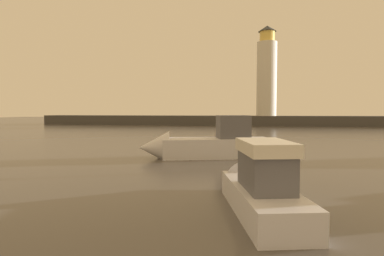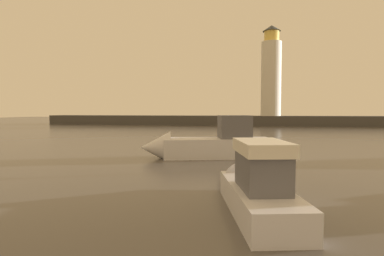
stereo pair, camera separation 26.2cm
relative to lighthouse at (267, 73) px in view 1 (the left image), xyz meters
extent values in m
plane|color=#4C4742|center=(-5.28, -32.64, -10.63)|extent=(220.00, 220.00, 0.00)
cube|color=#423F3D|center=(-5.28, 0.00, -9.62)|extent=(86.62, 5.45, 2.01)
cylinder|color=silver|center=(0.00, 0.00, -1.16)|extent=(4.00, 4.00, 14.92)
cylinder|color=#F2CC59|center=(0.00, 0.00, 7.34)|extent=(3.00, 3.00, 2.09)
cone|color=#33383D|center=(0.00, 0.00, 8.98)|extent=(3.60, 3.60, 1.19)
cube|color=silver|center=(-5.57, -45.95, -10.00)|extent=(7.35, 3.97, 1.26)
cone|color=silver|center=(-9.47, -47.03, -9.94)|extent=(2.44, 2.53, 2.08)
cube|color=#595960|center=(-4.50, -45.65, -8.62)|extent=(2.39, 2.20, 1.50)
cube|color=silver|center=(-3.07, -57.04, -10.22)|extent=(2.74, 5.21, 0.82)
cone|color=silver|center=(-3.76, -54.24, -10.18)|extent=(1.84, 1.77, 1.54)
cube|color=#595960|center=(-3.00, -57.34, -9.30)|extent=(1.63, 2.28, 1.03)
cube|color=silver|center=(-3.00, -57.34, -8.60)|extent=(1.79, 2.50, 0.36)
camera|label=1|loc=(-3.48, -66.56, -7.57)|focal=29.67mm
camera|label=2|loc=(-3.22, -66.51, -7.57)|focal=29.67mm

